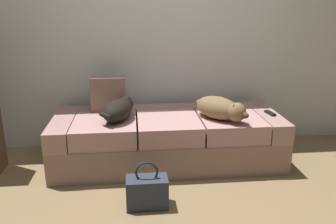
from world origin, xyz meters
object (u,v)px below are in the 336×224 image
Objects in this scene: couch at (167,139)px; handbag at (147,191)px; tv_remote at (270,113)px; dog_dark at (119,109)px; throw_pillow at (108,94)px; dog_tan at (221,108)px.

couch reaches higher than handbag.
tv_remote is 1.48m from handbag.
dog_dark reaches higher than tv_remote.
handbag is (0.33, -1.02, -0.52)m from throw_pillow.
tv_remote reaches higher than handbag.
throw_pillow is at bearing 107.98° from handbag.
tv_remote is 1.60m from throw_pillow.
handbag is at bearing -73.19° from dog_dark.
throw_pillow is at bearing 159.60° from dog_tan.
couch is 0.61m from dog_tan.
dog_dark is 1.57× the size of throw_pillow.
dog_tan reaches higher than handbag.
dog_tan is at bearing 41.44° from handbag.
tv_remote is 0.40× the size of handbag.
dog_dark is (-0.46, -0.07, 0.34)m from couch.
dog_tan reaches higher than couch.
couch is 5.76× the size of handbag.
dog_dark is 1.42× the size of handbag.
dog_tan reaches higher than tv_remote.
couch is 3.98× the size of dog_tan.
tv_remote is at bearing 30.63° from handbag.
throw_pillow is at bearing 110.77° from dog_dark.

